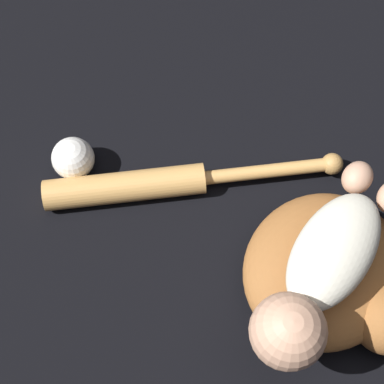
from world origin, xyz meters
TOP-DOWN VIEW (x-y plane):
  - ground_plane at (0.00, 0.00)m, footprint 6.00×6.00m
  - baseball_glove at (-0.05, 0.02)m, footprint 0.33×0.35m
  - baby_figure at (-0.00, 0.02)m, footprint 0.39×0.20m
  - baseball_bat at (0.06, -0.31)m, footprint 0.48×0.33m
  - baseball at (0.15, -0.45)m, footprint 0.08×0.08m

SIDE VIEW (x-z plane):
  - ground_plane at x=0.00m, z-range 0.00..0.00m
  - baseball_bat at x=0.06m, z-range 0.00..0.06m
  - baseball at x=0.15m, z-range 0.00..0.08m
  - baseball_glove at x=-0.05m, z-range 0.00..0.10m
  - baby_figure at x=0.00m, z-range 0.09..0.20m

